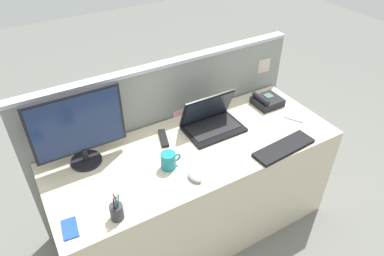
# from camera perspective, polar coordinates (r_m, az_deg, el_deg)

# --- Properties ---
(ground_plane) EXTENTS (10.00, 10.00, 0.00)m
(ground_plane) POSITION_cam_1_polar(r_m,az_deg,el_deg) (2.74, 0.55, -15.40)
(ground_plane) COLOR slate
(desk) EXTENTS (1.84, 0.71, 0.76)m
(desk) POSITION_cam_1_polar(r_m,az_deg,el_deg) (2.45, 0.60, -9.98)
(desk) COLOR beige
(desk) RESTS_ON ground_plane
(cubicle_divider) EXTENTS (1.95, 0.08, 1.17)m
(cubicle_divider) POSITION_cam_1_polar(r_m,az_deg,el_deg) (2.57, -3.90, -1.13)
(cubicle_divider) COLOR gray
(cubicle_divider) RESTS_ON ground_plane
(desktop_monitor) EXTENTS (0.52, 0.18, 0.46)m
(desktop_monitor) POSITION_cam_1_polar(r_m,az_deg,el_deg) (2.03, -18.04, 0.15)
(desktop_monitor) COLOR black
(desktop_monitor) RESTS_ON desk
(laptop) EXTENTS (0.38, 0.26, 0.24)m
(laptop) POSITION_cam_1_polar(r_m,az_deg,el_deg) (2.32, 3.11, 1.30)
(laptop) COLOR black
(laptop) RESTS_ON desk
(desk_phone) EXTENTS (0.19, 0.17, 0.09)m
(desk_phone) POSITION_cam_1_polar(r_m,az_deg,el_deg) (2.62, 12.05, 4.30)
(desk_phone) COLOR black
(desk_phone) RESTS_ON desk
(keyboard_main) EXTENTS (0.43, 0.16, 0.02)m
(keyboard_main) POSITION_cam_1_polar(r_m,az_deg,el_deg) (2.24, 14.70, -3.12)
(keyboard_main) COLOR black
(keyboard_main) RESTS_ON desk
(computer_mouse_right_hand) EXTENTS (0.08, 0.11, 0.03)m
(computer_mouse_right_hand) POSITION_cam_1_polar(r_m,az_deg,el_deg) (1.97, 0.47, -7.99)
(computer_mouse_right_hand) COLOR #9EA0A8
(computer_mouse_right_hand) RESTS_ON desk
(pen_cup) EXTENTS (0.07, 0.07, 0.17)m
(pen_cup) POSITION_cam_1_polar(r_m,az_deg,el_deg) (1.81, -12.13, -13.11)
(pen_cup) COLOR #333338
(pen_cup) RESTS_ON desk
(cell_phone_silver_slab) EXTENTS (0.12, 0.15, 0.01)m
(cell_phone_silver_slab) POSITION_cam_1_polar(r_m,az_deg,el_deg) (2.54, 16.29, 1.62)
(cell_phone_silver_slab) COLOR #B7BAC1
(cell_phone_silver_slab) RESTS_ON desk
(cell_phone_blue_case) EXTENTS (0.09, 0.13, 0.01)m
(cell_phone_blue_case) POSITION_cam_1_polar(r_m,az_deg,el_deg) (1.86, -19.21, -15.15)
(cell_phone_blue_case) COLOR blue
(cell_phone_blue_case) RESTS_ON desk
(tv_remote) EXTENTS (0.09, 0.18, 0.02)m
(tv_remote) POSITION_cam_1_polar(r_m,az_deg,el_deg) (2.25, -4.64, -1.66)
(tv_remote) COLOR black
(tv_remote) RESTS_ON desk
(coffee_mug) EXTENTS (0.12, 0.09, 0.10)m
(coffee_mug) POSITION_cam_1_polar(r_m,az_deg,el_deg) (2.02, -3.82, -5.29)
(coffee_mug) COLOR #197A84
(coffee_mug) RESTS_ON desk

